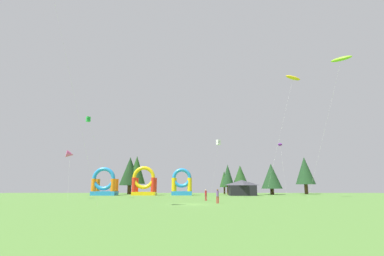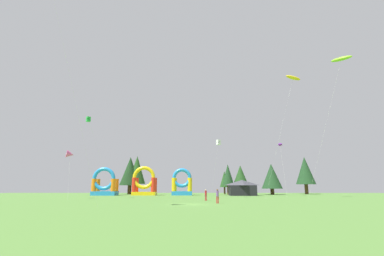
{
  "view_description": "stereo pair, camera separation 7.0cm",
  "coord_description": "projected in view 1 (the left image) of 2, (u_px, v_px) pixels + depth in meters",
  "views": [
    {
      "loc": [
        0.25,
        -35.94,
        2.19
      ],
      "look_at": [
        0.0,
        11.48,
        11.76
      ],
      "focal_mm": 26.94,
      "sensor_mm": 36.0,
      "label": 1
    },
    {
      "loc": [
        0.32,
        -35.94,
        2.19
      ],
      "look_at": [
        0.0,
        11.48,
        11.76
      ],
      "focal_mm": 26.94,
      "sensor_mm": 36.0,
      "label": 2
    }
  ],
  "objects": [
    {
      "name": "tree_row_1",
      "position": [
        137.0,
        170.0,
        80.02
      ],
      "size": [
        4.85,
        4.85,
        10.44
      ],
      "color": "#4C331E",
      "rests_on": "ground_plane"
    },
    {
      "name": "person_left_edge",
      "position": [
        206.0,
        194.0,
        44.04
      ],
      "size": [
        0.36,
        0.36,
        1.71
      ],
      "rotation": [
        0.0,
        0.0,
        2.85
      ],
      "color": "#B21E26",
      "rests_on": "ground_plane"
    },
    {
      "name": "inflatable_yellow_castle",
      "position": [
        144.0,
        184.0,
        69.57
      ],
      "size": [
        5.67,
        3.81,
        6.9
      ],
      "color": "yellow",
      "rests_on": "ground_plane"
    },
    {
      "name": "festival_tent",
      "position": [
        242.0,
        188.0,
        67.49
      ],
      "size": [
        6.04,
        4.39,
        3.59
      ],
      "color": "black",
      "rests_on": "ground_plane"
    },
    {
      "name": "kite_green_box",
      "position": [
        88.0,
        119.0,
        53.64
      ],
      "size": [
        4.8,
        4.43,
        14.86
      ],
      "color": "green",
      "rests_on": "ground_plane"
    },
    {
      "name": "kite_pink_delta",
      "position": [
        70.0,
        154.0,
        51.6
      ],
      "size": [
        2.43,
        3.77,
        8.56
      ],
      "color": "#EA599E",
      "rests_on": "ground_plane"
    },
    {
      "name": "tree_row_2",
      "position": [
        224.0,
        179.0,
        80.53
      ],
      "size": [
        2.67,
        2.67,
        6.3
      ],
      "color": "#4C331E",
      "rests_on": "ground_plane"
    },
    {
      "name": "tree_row_6",
      "position": [
        305.0,
        171.0,
        80.65
      ],
      "size": [
        5.3,
        5.3,
        10.27
      ],
      "color": "#4C331E",
      "rests_on": "ground_plane"
    },
    {
      "name": "inflatable_red_slide",
      "position": [
        104.0,
        185.0,
        68.37
      ],
      "size": [
        5.65,
        3.91,
        6.59
      ],
      "color": "#268CD8",
      "rests_on": "ground_plane"
    },
    {
      "name": "person_far_side",
      "position": [
        218.0,
        195.0,
        37.09
      ],
      "size": [
        0.32,
        0.32,
        1.82
      ],
      "rotation": [
        0.0,
        0.0,
        0.03
      ],
      "color": "#B21E26",
      "rests_on": "ground_plane"
    },
    {
      "name": "kite_lime_parafoil",
      "position": [
        341.0,
        59.0,
        43.93
      ],
      "size": [
        6.38,
        6.44,
        21.75
      ],
      "color": "#8CD826",
      "rests_on": "ground_plane"
    },
    {
      "name": "tree_row_4",
      "position": [
        240.0,
        175.0,
        76.49
      ],
      "size": [
        3.84,
        3.84,
        7.62
      ],
      "color": "#4C331E",
      "rests_on": "ground_plane"
    },
    {
      "name": "ground_plane",
      "position": [
        191.0,
        204.0,
        34.79
      ],
      "size": [
        120.0,
        120.0,
        0.0
      ],
      "primitive_type": "plane",
      "color": "#548438"
    },
    {
      "name": "tree_row_3",
      "position": [
        228.0,
        175.0,
        75.59
      ],
      "size": [
        3.08,
        3.08,
        7.82
      ],
      "color": "#4C331E",
      "rests_on": "ground_plane"
    },
    {
      "name": "tree_row_5",
      "position": [
        271.0,
        176.0,
        75.42
      ],
      "size": [
        5.34,
        5.34,
        7.98
      ],
      "color": "#4C331E",
      "rests_on": "ground_plane"
    },
    {
      "name": "tree_row_0",
      "position": [
        130.0,
        171.0,
        79.62
      ],
      "size": [
        5.64,
        5.64,
        10.12
      ],
      "color": "#4C331E",
      "rests_on": "ground_plane"
    },
    {
      "name": "kite_purple_parafoil",
      "position": [
        280.0,
        145.0,
        63.33
      ],
      "size": [
        0.89,
        3.76,
        11.52
      ],
      "color": "purple",
      "rests_on": "ground_plane"
    },
    {
      "name": "kite_white_box",
      "position": [
        218.0,
        142.0,
        56.56
      ],
      "size": [
        2.0,
        2.95,
        11.11
      ],
      "color": "white",
      "rests_on": "ground_plane"
    },
    {
      "name": "inflatable_blue_arch",
      "position": [
        182.0,
        185.0,
        69.9
      ],
      "size": [
        4.85,
        3.7,
        6.44
      ],
      "color": "#268CD8",
      "rests_on": "ground_plane"
    },
    {
      "name": "kite_yellow_parafoil",
      "position": [
        293.0,
        78.0,
        57.82
      ],
      "size": [
        9.03,
        3.24,
        24.21
      ],
      "color": "yellow",
      "rests_on": "ground_plane"
    }
  ]
}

